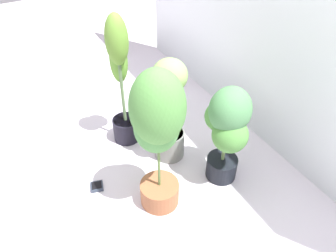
% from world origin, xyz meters
% --- Properties ---
extents(ground_plane, '(8.00, 8.00, 0.00)m').
position_xyz_m(ground_plane, '(0.00, 0.00, 0.00)').
color(ground_plane, silver).
rests_on(ground_plane, ground).
extents(mylar_back_wall, '(3.20, 0.01, 2.00)m').
position_xyz_m(mylar_back_wall, '(0.00, 0.86, 1.00)').
color(mylar_back_wall, silver).
rests_on(mylar_back_wall, ground).
extents(potted_plant_center, '(0.37, 0.31, 0.77)m').
position_xyz_m(potted_plant_center, '(-0.04, 0.15, 0.44)').
color(potted_plant_center, gray).
rests_on(potted_plant_center, ground).
extents(potted_plant_front_right, '(0.39, 0.35, 0.95)m').
position_xyz_m(potted_plant_front_right, '(0.28, -0.11, 0.58)').
color(potted_plant_front_right, '#975836').
rests_on(potted_plant_front_right, ground).
extents(potted_plant_front_left, '(0.26, 0.20, 0.98)m').
position_xyz_m(potted_plant_front_left, '(-0.37, -0.05, 0.51)').
color(potted_plant_front_left, black).
rests_on(potted_plant_front_left, ground).
extents(potted_plant_back_right, '(0.45, 0.35, 0.70)m').
position_xyz_m(potted_plant_back_right, '(0.31, 0.35, 0.43)').
color(potted_plant_back_right, black).
rests_on(potted_plant_back_right, ground).
extents(hygrometer_box, '(0.10, 0.10, 0.03)m').
position_xyz_m(hygrometer_box, '(0.01, -0.43, 0.01)').
color(hygrometer_box, '#2C3544').
rests_on(hygrometer_box, ground).
extents(nutrient_bottle, '(0.09, 0.09, 0.22)m').
position_xyz_m(nutrient_bottle, '(-0.59, 0.26, 0.10)').
color(nutrient_bottle, '#1E8B44').
rests_on(nutrient_bottle, ground).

